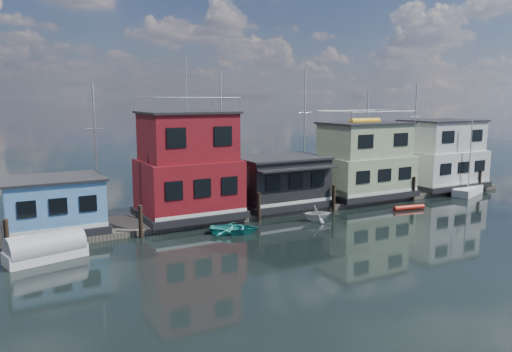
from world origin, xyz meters
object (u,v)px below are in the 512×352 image
houseboat_blue (54,205)px  houseboat_green (364,161)px  houseboat_dark (279,181)px  dinghy_teal (234,228)px  houseboat_red (188,167)px  houseboat_white (441,155)px  tarp_runabout (46,249)px  dinghy_white (316,213)px  day_sailer (468,190)px  red_kayak (409,208)px

houseboat_blue → houseboat_green: 26.53m
houseboat_dark → dinghy_teal: size_ratio=2.19×
houseboat_red → houseboat_dark: (8.00, -0.02, -1.69)m
houseboat_white → tarp_runabout: (-37.61, -4.79, -2.87)m
houseboat_white → houseboat_red: bearing=-180.0°
houseboat_white → dinghy_white: 19.38m
houseboat_green → tarp_runabout: 28.17m
houseboat_white → dinghy_white: houseboat_white is taller
dinghy_white → day_sailer: day_sailer is taller
houseboat_dark → houseboat_white: 19.03m
houseboat_red → dinghy_white: (8.43, -4.72, -3.49)m
houseboat_red → tarp_runabout: size_ratio=2.55×
houseboat_blue → tarp_runabout: bearing=-103.0°
houseboat_green → dinghy_teal: 16.63m
houseboat_red → houseboat_dark: size_ratio=1.60×
houseboat_white → dinghy_white: bearing=-165.7°
day_sailer → houseboat_blue: bearing=153.6°
tarp_runabout → dinghy_white: (19.04, 0.07, -0.05)m
red_kayak → dinghy_white: size_ratio=1.23×
houseboat_blue → dinghy_teal: 12.11m
houseboat_dark → dinghy_white: size_ratio=3.18×
houseboat_green → red_kayak: houseboat_green is taller
houseboat_dark → dinghy_teal: bearing=-143.5°
houseboat_white → houseboat_green: bearing=180.0°
houseboat_red → houseboat_white: bearing=0.0°
tarp_runabout → day_sailer: (37.95, 1.62, -0.24)m
tarp_runabout → day_sailer: bearing=-10.7°
houseboat_white → houseboat_dark: bearing=-179.9°
houseboat_red → houseboat_white: houseboat_red is taller
dinghy_white → red_kayak: bearing=-77.4°
houseboat_red → dinghy_teal: (1.42, -4.89, -3.75)m
houseboat_dark → tarp_runabout: houseboat_dark is taller
houseboat_blue → houseboat_green: houseboat_green is taller
dinghy_white → houseboat_green: bearing=-44.4°
red_kayak → day_sailer: size_ratio=0.39×
dinghy_teal → houseboat_green: bearing=-43.3°
red_kayak → houseboat_green: bearing=102.8°
houseboat_white → red_kayak: size_ratio=2.94×
houseboat_blue → houseboat_dark: bearing=-0.1°
houseboat_blue → houseboat_dark: size_ratio=0.86×
dinghy_teal → tarp_runabout: bearing=118.9°
houseboat_red → red_kayak: houseboat_red is taller
dinghy_teal → red_kayak: size_ratio=1.19×
houseboat_green → houseboat_white: bearing=-0.0°
houseboat_dark → tarp_runabout: size_ratio=1.59×
tarp_runabout → day_sailer: 37.99m
dinghy_white → tarp_runabout: bearing=106.9°
houseboat_dark → dinghy_white: (0.43, -4.70, -1.80)m
dinghy_teal → dinghy_white: dinghy_white is taller
houseboat_green → tarp_runabout: houseboat_green is taller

